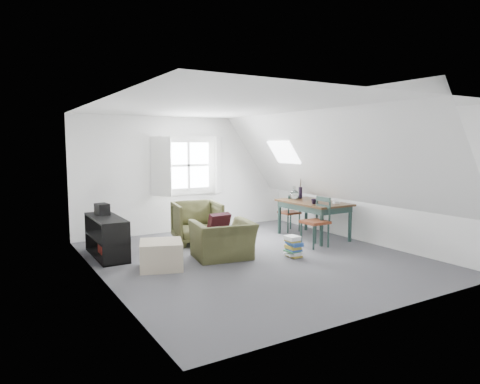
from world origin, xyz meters
TOP-DOWN VIEW (x-y plane):
  - floor at (0.00, 0.00)m, footprint 5.50×5.50m
  - ceiling at (0.00, 0.00)m, footprint 5.50×5.50m
  - wall_back at (0.00, 2.75)m, footprint 5.00×0.00m
  - wall_front at (0.00, -2.75)m, footprint 5.00×0.00m
  - wall_left at (-2.50, 0.00)m, footprint 0.00×5.50m
  - wall_right at (2.50, 0.00)m, footprint 0.00×5.50m
  - slope_left at (-1.55, 0.00)m, footprint 3.19×5.50m
  - slope_right at (1.55, 0.00)m, footprint 3.19×5.50m
  - dormer_window at (0.00, 2.68)m, footprint 1.71×0.35m
  - skylight at (1.55, 1.30)m, footprint 0.35×0.75m
  - armchair_near at (-0.49, 0.24)m, footprint 1.09×0.99m
  - armchair_far at (-0.36, 1.52)m, footprint 1.01×1.03m
  - throw_pillow at (-0.49, 0.39)m, footprint 0.41×0.27m
  - ottoman at (-1.58, 0.23)m, footprint 0.81×0.81m
  - dining_table at (1.89, 0.72)m, footprint 0.90×1.49m
  - demijohn at (1.74, 1.17)m, footprint 0.20×0.20m
  - vase_twigs at (1.99, 1.27)m, footprint 0.08×0.09m
  - cup at (1.64, 0.42)m, footprint 0.14×0.14m
  - paper_box at (2.09, 0.27)m, footprint 0.14×0.11m
  - dining_chair_far at (1.87, 1.47)m, footprint 0.39×0.39m
  - dining_chair_near at (1.43, 0.10)m, footprint 0.44×0.44m
  - media_shelf at (-2.13, 1.34)m, footprint 0.45×1.34m
  - electronics_box at (-2.13, 1.63)m, footprint 0.23×0.29m
  - magazine_stack at (0.59, -0.28)m, footprint 0.27×0.32m

SIDE VIEW (x-z plane):
  - floor at x=0.00m, z-range 0.00..0.00m
  - armchair_near at x=-0.49m, z-range -0.31..0.31m
  - armchair_far at x=-0.36m, z-range -0.40..0.40m
  - magazine_stack at x=0.59m, z-range 0.00..0.36m
  - ottoman at x=-1.58m, z-range 0.00..0.42m
  - media_shelf at x=-2.13m, z-range -0.03..0.65m
  - dining_chair_far at x=1.87m, z-range 0.02..0.84m
  - dining_chair_near at x=1.43m, z-range 0.02..0.95m
  - throw_pillow at x=-0.49m, z-range 0.35..0.76m
  - dining_table at x=1.89m, z-range 0.27..1.02m
  - cup at x=1.64m, z-range 0.70..0.80m
  - paper_box at x=2.09m, z-range 0.75..0.79m
  - electronics_box at x=-2.13m, z-range 0.67..0.88m
  - demijohn at x=1.74m, z-range 0.72..1.00m
  - vase_twigs at x=1.99m, z-range 0.57..1.20m
  - wall_back at x=0.00m, z-range -1.25..3.75m
  - wall_front at x=0.00m, z-range -1.25..3.75m
  - wall_left at x=-2.50m, z-range -1.50..4.00m
  - wall_right at x=2.50m, z-range -1.50..4.00m
  - dormer_window at x=0.00m, z-range 0.80..2.10m
  - skylight at x=1.55m, z-range 1.51..1.98m
  - slope_left at x=-1.55m, z-range -0.47..4.02m
  - slope_right at x=1.55m, z-range -0.47..4.02m
  - ceiling at x=0.00m, z-range 2.50..2.50m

